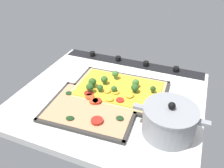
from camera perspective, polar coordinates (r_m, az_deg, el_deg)
The scene contains 7 objects.
ground_plane at distance 95.79cm, azimuth -0.51°, elevation -3.56°, with size 75.18×66.59×3.00cm, color silver.
stove_control_panel at distance 118.45cm, azimuth 4.97°, elevation 5.37°, with size 72.17×7.00×2.60cm.
baking_tray_front at distance 96.97cm, azimuth 1.76°, elevation -1.69°, with size 40.65×27.86×1.30cm.
broccoli_pizza at distance 96.06cm, azimuth 1.48°, elevation -1.10°, with size 38.17×25.37×5.54cm.
baking_tray_back at distance 87.52cm, azimuth -5.19°, elevation -6.35°, with size 35.35×27.64×1.30cm.
veggie_pizza_back at distance 87.19cm, azimuth -5.09°, elevation -5.93°, with size 32.82×25.11×1.90cm.
cooking_pot at distance 77.69cm, azimuth 14.17°, elevation -8.90°, with size 24.70×17.85×12.64cm.
Camera 1 is at (-29.18, 70.50, 56.41)cm, focal length 36.36 mm.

